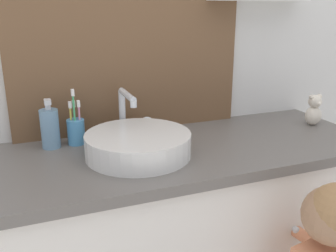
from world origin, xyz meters
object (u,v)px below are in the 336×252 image
toothbrush_holder (76,130)px  soap_dispenser (50,128)px  teddy_bear (314,110)px  sink_basin (138,143)px

toothbrush_holder → soap_dispenser: size_ratio=1.15×
toothbrush_holder → teddy_bear: (0.94, -0.12, 0.01)m
soap_dispenser → teddy_bear: 1.03m
toothbrush_holder → soap_dispenser: bearing=-176.4°
sink_basin → toothbrush_holder: 0.25m
sink_basin → soap_dispenser: (-0.26, 0.17, 0.03)m
soap_dispenser → sink_basin: bearing=-33.4°
sink_basin → teddy_bear: (0.76, 0.05, 0.02)m
sink_basin → teddy_bear: size_ratio=3.08×
toothbrush_holder → soap_dispenser: 0.09m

